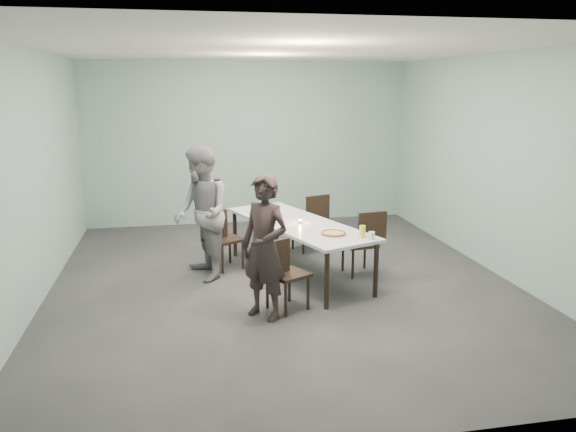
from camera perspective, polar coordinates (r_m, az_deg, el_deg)
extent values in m
plane|color=#333335|center=(7.54, -0.52, -6.80)|extent=(7.00, 7.00, 0.00)
cube|color=#8EB3AB|center=(10.60, -4.03, 7.36)|extent=(6.00, 0.02, 3.00)
cube|color=#8EB3AB|center=(3.85, 9.02, -3.33)|extent=(6.00, 0.02, 3.00)
cube|color=#8EB3AB|center=(7.25, -24.60, 3.44)|extent=(0.02, 7.00, 3.00)
cube|color=#8EB3AB|center=(8.25, 20.48, 4.86)|extent=(0.02, 7.00, 3.00)
cube|color=white|center=(7.09, -0.58, 16.61)|extent=(6.00, 7.00, 0.02)
cube|color=white|center=(7.66, 1.02, -0.76)|extent=(1.74, 2.75, 0.04)
cylinder|color=black|center=(6.60, 3.96, -6.53)|extent=(0.06, 0.06, 0.71)
cylinder|color=black|center=(8.62, -5.41, -1.80)|extent=(0.06, 0.06, 0.71)
cylinder|color=black|center=(7.03, 8.92, -5.41)|extent=(0.06, 0.06, 0.71)
cylinder|color=black|center=(8.95, -1.15, -1.17)|extent=(0.06, 0.06, 0.71)
cube|color=black|center=(6.56, -0.04, -5.93)|extent=(0.57, 0.57, 0.04)
cube|color=black|center=(6.37, -1.35, -4.25)|extent=(0.39, 0.24, 0.40)
cylinder|color=black|center=(6.41, -0.23, -8.54)|extent=(0.04, 0.04, 0.41)
cylinder|color=black|center=(6.66, -2.12, -7.70)|extent=(0.04, 0.04, 0.41)
cylinder|color=black|center=(6.62, 2.05, -7.83)|extent=(0.04, 0.04, 0.41)
cylinder|color=black|center=(6.86, 0.14, -7.05)|extent=(0.04, 0.04, 0.41)
cube|color=black|center=(8.04, -6.32, -2.38)|extent=(0.57, 0.57, 0.04)
cube|color=black|center=(7.88, -7.53, -0.92)|extent=(0.39, 0.23, 0.40)
cylinder|color=black|center=(7.88, -6.65, -4.42)|extent=(0.04, 0.04, 0.41)
cylinder|color=black|center=(8.16, -7.93, -3.84)|extent=(0.04, 0.04, 0.41)
cylinder|color=black|center=(8.05, -4.60, -3.97)|extent=(0.04, 0.04, 0.41)
cylinder|color=black|center=(8.33, -5.93, -3.42)|extent=(0.04, 0.04, 0.41)
cube|color=black|center=(7.83, 7.26, -2.84)|extent=(0.47, 0.47, 0.04)
cube|color=black|center=(7.85, 8.57, -1.02)|extent=(0.42, 0.09, 0.40)
cylinder|color=black|center=(8.11, 7.80, -3.94)|extent=(0.04, 0.04, 0.41)
cylinder|color=black|center=(7.82, 8.87, -4.63)|extent=(0.04, 0.04, 0.41)
cylinder|color=black|center=(7.97, 5.59, -4.18)|extent=(0.04, 0.04, 0.41)
cylinder|color=black|center=(7.68, 6.60, -4.90)|extent=(0.04, 0.04, 0.41)
cube|color=black|center=(8.88, 1.98, -0.80)|extent=(0.53, 0.53, 0.04)
cube|color=black|center=(8.92, 3.05, 0.84)|extent=(0.41, 0.16, 0.40)
cylinder|color=black|center=(9.16, 2.35, -1.81)|extent=(0.04, 0.04, 0.41)
cylinder|color=black|center=(8.88, 3.47, -2.31)|extent=(0.04, 0.04, 0.41)
cylinder|color=black|center=(8.99, 0.49, -2.08)|extent=(0.04, 0.04, 0.41)
cylinder|color=black|center=(8.71, 1.57, -2.60)|extent=(0.04, 0.04, 0.41)
imported|color=black|center=(6.24, -2.40, -3.21)|extent=(0.70, 0.70, 1.64)
imported|color=gray|center=(7.57, -8.79, 0.26)|extent=(0.86, 1.01, 1.81)
cylinder|color=white|center=(7.03, 4.63, -1.88)|extent=(0.34, 0.34, 0.01)
cylinder|color=#E0C47F|center=(7.02, 4.63, -1.78)|extent=(0.30, 0.30, 0.01)
torus|color=brown|center=(7.02, 4.63, -1.74)|extent=(0.32, 0.32, 0.03)
cylinder|color=white|center=(7.27, 4.81, -1.37)|extent=(0.18, 0.18, 0.01)
cylinder|color=yellow|center=(6.93, 7.57, -1.58)|extent=(0.08, 0.08, 0.15)
cylinder|color=silver|center=(6.88, 8.48, -1.97)|extent=(0.08, 0.08, 0.09)
cylinder|color=silver|center=(7.58, 1.24, -0.62)|extent=(0.06, 0.06, 0.03)
cylinder|color=orange|center=(7.58, 1.24, -0.44)|extent=(0.04, 0.04, 0.01)
cylinder|color=yellow|center=(8.10, -1.74, 0.45)|extent=(0.07, 0.07, 0.08)
cube|color=silver|center=(8.36, -3.03, 0.58)|extent=(0.36, 0.31, 0.01)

